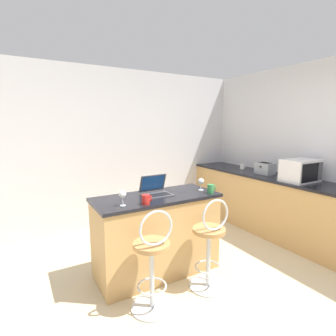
% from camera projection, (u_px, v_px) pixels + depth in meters
% --- Properties ---
extents(ground_plane, '(20.00, 20.00, 0.00)m').
position_uv_depth(ground_plane, '(234.00, 311.00, 2.42)').
color(ground_plane, beige).
extents(wall_back, '(12.00, 0.06, 2.60)m').
position_uv_depth(wall_back, '(126.00, 148.00, 4.47)').
color(wall_back, silver).
rests_on(wall_back, ground_plane).
extents(breakfast_bar, '(1.41, 0.61, 0.91)m').
position_uv_depth(breakfast_bar, '(157.00, 234.00, 3.00)').
color(breakfast_bar, tan).
rests_on(breakfast_bar, ground_plane).
extents(counter_right, '(0.66, 3.15, 0.91)m').
position_uv_depth(counter_right, '(271.00, 204.00, 4.14)').
color(counter_right, tan).
rests_on(counter_right, ground_plane).
extents(bar_stool_near, '(0.40, 0.40, 0.98)m').
position_uv_depth(bar_stool_near, '(153.00, 263.00, 2.37)').
color(bar_stool_near, silver).
rests_on(bar_stool_near, ground_plane).
extents(bar_stool_far, '(0.40, 0.40, 0.98)m').
position_uv_depth(bar_stool_far, '(210.00, 247.00, 2.70)').
color(bar_stool_far, silver).
rests_on(bar_stool_far, ground_plane).
extents(laptop, '(0.32, 0.28, 0.22)m').
position_uv_depth(laptop, '(156.00, 190.00, 2.98)').
color(laptop, '#47474C').
rests_on(laptop, breakfast_bar).
extents(microwave, '(0.50, 0.35, 0.31)m').
position_uv_depth(microwave, '(300.00, 171.00, 3.64)').
color(microwave, silver).
rests_on(microwave, counter_right).
extents(toaster, '(0.21, 0.27, 0.18)m').
position_uv_depth(toaster, '(265.00, 168.00, 4.20)').
color(toaster, '#9EA3A8').
rests_on(toaster, counter_right).
extents(wine_glass_tall, '(0.07, 0.07, 0.15)m').
position_uv_depth(wine_glass_tall, '(201.00, 182.00, 3.16)').
color(wine_glass_tall, silver).
rests_on(wine_glass_tall, breakfast_bar).
extents(mug_white, '(0.10, 0.08, 0.09)m').
position_uv_depth(mug_white, '(243.00, 167.00, 4.67)').
color(mug_white, white).
rests_on(mug_white, counter_right).
extents(wine_glass_short, '(0.07, 0.07, 0.15)m').
position_uv_depth(wine_glass_short, '(123.00, 195.00, 2.55)').
color(wine_glass_short, silver).
rests_on(wine_glass_short, breakfast_bar).
extents(mug_red, '(0.10, 0.08, 0.10)m').
position_uv_depth(mug_red, '(146.00, 199.00, 2.61)').
color(mug_red, red).
rests_on(mug_red, breakfast_bar).
extents(mug_green, '(0.10, 0.08, 0.10)m').
position_uv_depth(mug_green, '(211.00, 189.00, 3.03)').
color(mug_green, '#338447').
rests_on(mug_green, breakfast_bar).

